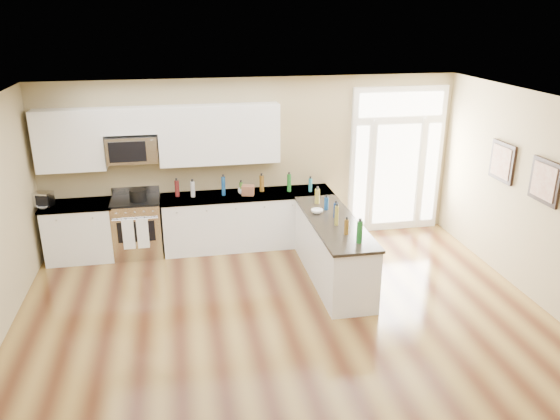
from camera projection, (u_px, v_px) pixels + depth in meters
name	position (u px, v px, depth m)	size (l,w,h in m)	color
ground	(307.00, 377.00, 6.02)	(8.00, 8.00, 0.00)	#452413
room_shell	(310.00, 235.00, 5.43)	(8.00, 8.00, 8.00)	tan
back_cabinet_left	(81.00, 233.00, 8.77)	(1.10, 0.66, 0.94)	white
back_cabinet_right	(248.00, 222.00, 9.25)	(2.85, 0.66, 0.94)	white
peninsula_cabinet	(333.00, 252.00, 8.10)	(0.69, 2.32, 0.94)	white
upper_cabinet_left	(69.00, 140.00, 8.39)	(1.04, 0.33, 0.95)	white
upper_cabinet_right	(219.00, 134.00, 8.79)	(1.94, 0.33, 0.95)	white
upper_cabinet_short	(130.00, 120.00, 8.46)	(0.82, 0.33, 0.40)	white
microwave	(132.00, 149.00, 8.57)	(0.78, 0.41, 0.42)	silver
entry_door	(396.00, 160.00, 9.66)	(1.70, 0.10, 2.60)	white
wall_art_near	(502.00, 162.00, 8.07)	(0.05, 0.58, 0.58)	black
wall_art_far	(545.00, 181.00, 7.15)	(0.05, 0.58, 0.58)	black
kitchen_range	(138.00, 227.00, 8.91)	(0.77, 0.68, 1.08)	silver
stockpot	(138.00, 195.00, 8.66)	(0.27, 0.27, 0.20)	black
toaster_oven	(43.00, 199.00, 8.47)	(0.26, 0.21, 0.22)	silver
cardboard_box	(248.00, 190.00, 8.97)	(0.20, 0.14, 0.16)	brown
bowl_left	(43.00, 207.00, 8.41)	(0.18, 0.18, 0.04)	white
bowl_peninsula	(317.00, 211.00, 8.19)	(0.18, 0.18, 0.06)	white
cup_counter	(242.00, 191.00, 9.03)	(0.13, 0.13, 0.10)	white
counter_bottles	(279.00, 198.00, 8.48)	(2.40, 2.44, 0.31)	#19591E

